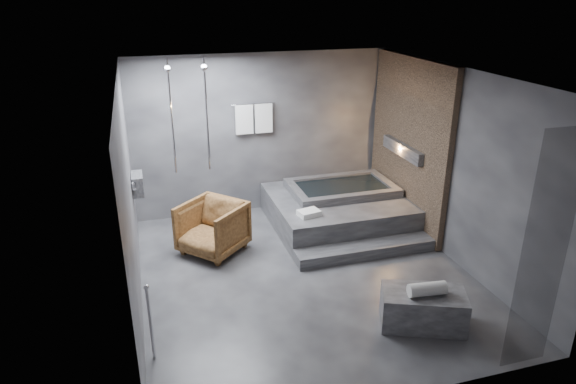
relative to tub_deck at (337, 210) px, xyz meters
name	(u,v)px	position (x,y,z in m)	size (l,w,h in m)	color
room	(329,151)	(-0.65, -1.21, 1.48)	(5.00, 5.04, 2.82)	#2A2A2C
tub_deck	(337,210)	(0.00, 0.00, 0.00)	(2.20, 2.00, 0.50)	#2E2F31
tub_step	(365,250)	(0.00, -1.18, -0.16)	(2.20, 0.36, 0.18)	#2E2F31
concrete_bench	(423,308)	(-0.06, -2.94, -0.03)	(0.98, 0.54, 0.44)	#37373A
driftwood_chair	(212,228)	(-2.19, -0.39, 0.15)	(0.85, 0.88, 0.80)	#412610
rolled_towel	(427,289)	(-0.07, -2.99, 0.27)	(0.16, 0.16, 0.45)	white
deck_towel	(309,213)	(-0.71, -0.59, 0.29)	(0.32, 0.24, 0.09)	white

